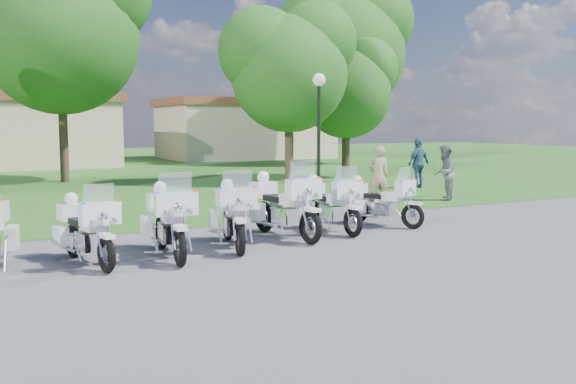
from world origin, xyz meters
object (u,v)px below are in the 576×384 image
bystander_c (418,163)px  bystander_b (444,173)px  lamp_post (319,103)px  motorcycle_5 (329,203)px  motorcycle_3 (232,214)px  bystander_a (378,176)px  motorcycle_6 (380,201)px  motorcycle_1 (86,229)px  motorcycle_4 (282,205)px  motorcycle_2 (168,220)px

bystander_c → bystander_b: bearing=49.9°
lamp_post → motorcycle_5: bearing=-118.9°
motorcycle_3 → bystander_a: size_ratio=1.30×
lamp_post → bystander_c: size_ratio=2.19×
motorcycle_6 → bystander_c: bystander_c is taller
lamp_post → bystander_c: (4.51, 0.18, -2.19)m
bystander_b → motorcycle_6: bearing=-7.8°
motorcycle_1 → motorcycle_3: size_ratio=0.94×
motorcycle_1 → motorcycle_5: motorcycle_5 is taller
motorcycle_4 → bystander_a: (5.00, 3.36, 0.19)m
bystander_b → bystander_c: bearing=-157.9°
motorcycle_5 → bystander_a: (3.68, 3.15, 0.25)m
bystander_a → bystander_c: 5.54m
motorcycle_3 → motorcycle_6: size_ratio=1.15×
lamp_post → bystander_b: lamp_post is taller
bystander_c → motorcycle_6: bearing=32.0°
motorcycle_4 → motorcycle_5: bearing=-176.9°
motorcycle_3 → motorcycle_5: motorcycle_3 is taller
motorcycle_1 → motorcycle_4: motorcycle_4 is taller
motorcycle_2 → motorcycle_6: motorcycle_2 is taller
motorcycle_6 → lamp_post: lamp_post is taller
motorcycle_4 → motorcycle_6: 2.87m
motorcycle_1 → motorcycle_6: bearing=178.6°
motorcycle_2 → motorcycle_5: motorcycle_2 is taller
lamp_post → bystander_b: 4.79m
lamp_post → motorcycle_2: bearing=-136.1°
motorcycle_3 → bystander_a: bearing=-134.1°
motorcycle_1 → motorcycle_2: bearing=168.7°
motorcycle_4 → motorcycle_6: motorcycle_4 is taller
motorcycle_3 → bystander_a: 7.45m
motorcycle_1 → motorcycle_5: size_ratio=0.95×
motorcycle_6 → bystander_a: 3.73m
lamp_post → bystander_c: bearing=2.3°
motorcycle_3 → lamp_post: lamp_post is taller
motorcycle_3 → motorcycle_5: 2.79m
motorcycle_4 → lamp_post: 8.54m
motorcycle_3 → motorcycle_5: (2.71, 0.69, -0.03)m
motorcycle_3 → lamp_post: (6.23, 7.08, 2.46)m
motorcycle_6 → bystander_b: bystander_b is taller
motorcycle_1 → bystander_b: bystander_b is taller
motorcycle_1 → motorcycle_5: bearing=179.7°
bystander_c → motorcycle_2: bearing=19.0°
bystander_b → bystander_c: size_ratio=0.94×
motorcycle_5 → bystander_b: (6.27, 3.17, 0.24)m
motorcycle_4 → lamp_post: lamp_post is taller
motorcycle_4 → bystander_c: 11.56m
motorcycle_1 → lamp_post: (9.14, 7.32, 2.51)m
motorcycle_1 → bystander_b: bearing=-170.7°
lamp_post → bystander_c: lamp_post is taller
bystander_a → motorcycle_6: bearing=73.7°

